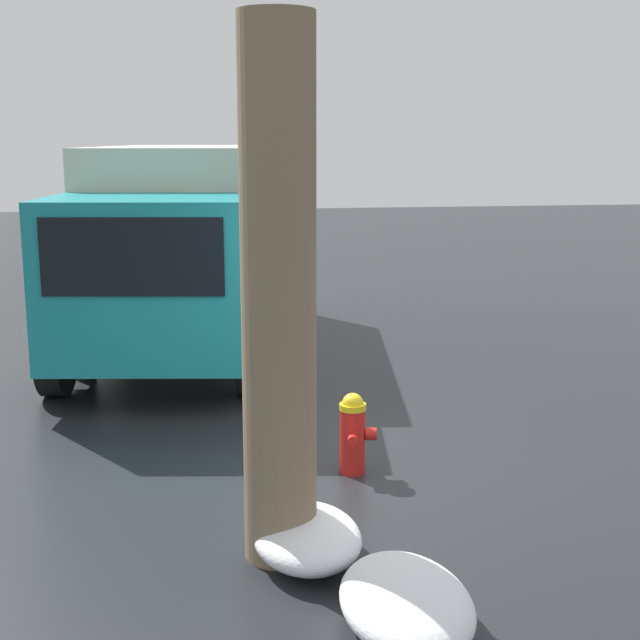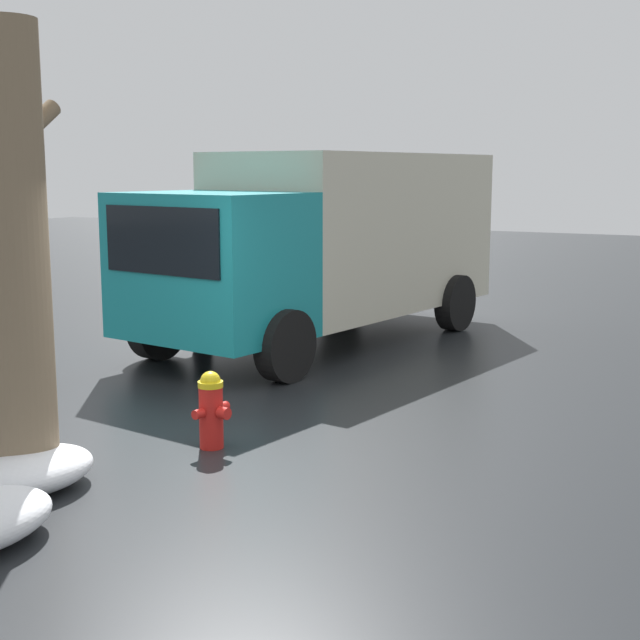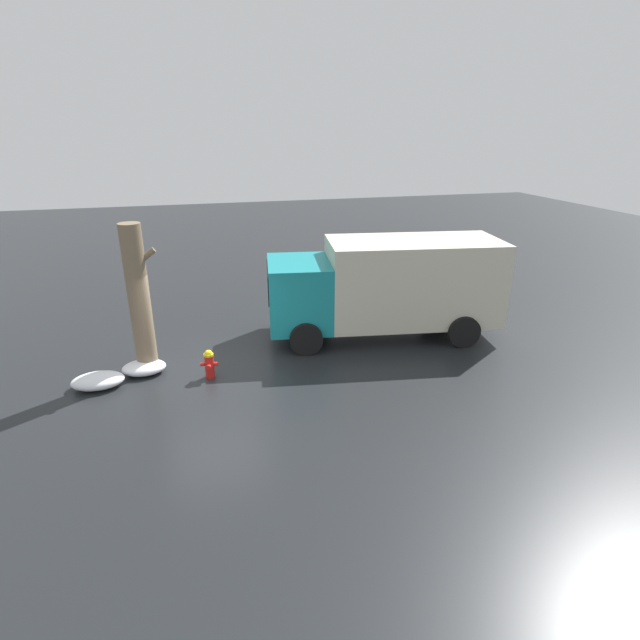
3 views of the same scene
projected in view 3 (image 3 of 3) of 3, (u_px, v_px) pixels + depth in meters
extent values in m
plane|color=black|center=(211.00, 377.00, 12.27)|extent=(60.00, 60.00, 0.00)
cylinder|color=red|center=(210.00, 367.00, 12.17)|extent=(0.22, 0.22, 0.58)
cylinder|color=yellow|center=(209.00, 355.00, 12.05)|extent=(0.24, 0.24, 0.05)
sphere|color=yellow|center=(208.00, 354.00, 12.04)|extent=(0.19, 0.19, 0.19)
cylinder|color=red|center=(209.00, 367.00, 11.99)|extent=(0.13, 0.12, 0.11)
cylinder|color=red|center=(216.00, 364.00, 12.16)|extent=(0.11, 0.11, 0.09)
cylinder|color=red|center=(203.00, 364.00, 12.13)|extent=(0.11, 0.11, 0.09)
cylinder|color=#7F6B51|center=(139.00, 301.00, 11.96)|extent=(0.51, 0.51, 3.72)
cylinder|color=#7F6B51|center=(144.00, 258.00, 11.64)|extent=(0.59, 0.14, 0.47)
cube|color=teal|center=(299.00, 293.00, 14.05)|extent=(2.01, 2.46, 1.84)
cube|color=black|center=(268.00, 282.00, 13.83)|extent=(0.30, 1.86, 0.81)
cube|color=beige|center=(412.00, 281.00, 14.31)|extent=(5.10, 2.92, 2.35)
cylinder|color=black|center=(306.00, 339.00, 13.36)|extent=(0.93, 0.41, 0.90)
cylinder|color=black|center=(300.00, 310.00, 15.43)|extent=(0.93, 0.41, 0.90)
cylinder|color=black|center=(463.00, 331.00, 13.83)|extent=(0.93, 0.41, 0.90)
cylinder|color=black|center=(437.00, 305.00, 15.90)|extent=(0.93, 0.41, 0.90)
cylinder|color=#23232D|center=(324.00, 311.00, 15.39)|extent=(0.28, 0.28, 0.88)
cylinder|color=#234C8C|center=(324.00, 286.00, 15.10)|extent=(0.40, 0.40, 0.74)
sphere|color=tan|center=(324.00, 270.00, 14.92)|extent=(0.24, 0.24, 0.24)
ellipsoid|color=white|center=(144.00, 368.00, 12.40)|extent=(1.06, 0.76, 0.33)
ellipsoid|color=white|center=(98.00, 381.00, 11.74)|extent=(1.19, 0.79, 0.35)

